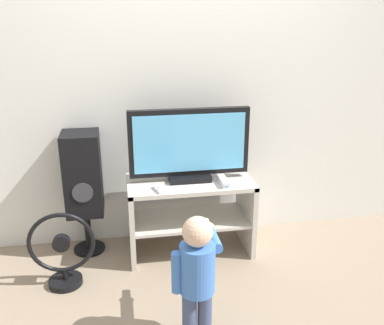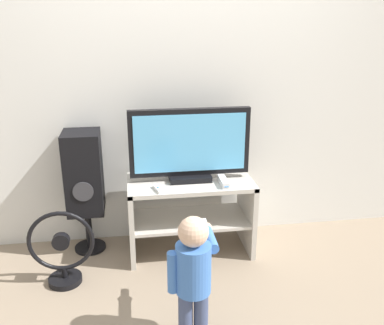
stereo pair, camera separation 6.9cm
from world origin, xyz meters
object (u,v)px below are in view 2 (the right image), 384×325
(floor_fan, at_px, (62,251))
(game_console, at_px, (223,181))
(television, at_px, (190,146))
(speaker_tower, at_px, (84,176))
(child, at_px, (193,268))
(remote_primary, at_px, (158,189))

(floor_fan, bearing_deg, game_console, 9.52)
(game_console, relative_size, floor_fan, 0.37)
(floor_fan, bearing_deg, television, 19.52)
(game_console, height_order, speaker_tower, speaker_tower)
(child, distance_m, floor_fan, 1.02)
(game_console, relative_size, speaker_tower, 0.21)
(remote_primary, relative_size, child, 0.18)
(television, bearing_deg, remote_primary, -144.63)
(television, relative_size, speaker_tower, 0.93)
(television, distance_m, floor_fan, 1.12)
(television, height_order, remote_primary, television)
(remote_primary, xyz_separation_m, speaker_tower, (-0.52, 0.28, 0.02))
(game_console, distance_m, floor_fan, 1.19)
(game_console, height_order, remote_primary, game_console)
(television, height_order, game_console, television)
(television, xyz_separation_m, floor_fan, (-0.90, -0.32, -0.59))
(television, bearing_deg, game_console, -30.27)
(television, relative_size, remote_primary, 6.42)
(floor_fan, bearing_deg, speaker_tower, 72.20)
(child, xyz_separation_m, speaker_tower, (-0.65, 1.05, 0.16))
(floor_fan, bearing_deg, remote_primary, 12.44)
(floor_fan, bearing_deg, child, -38.75)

